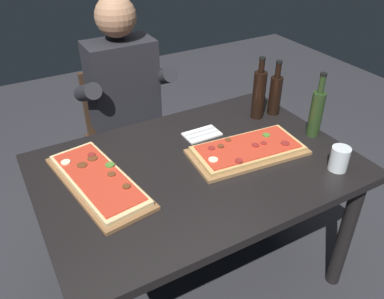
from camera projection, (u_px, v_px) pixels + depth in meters
ground_plane at (196, 273)px, 2.17m from camera, size 6.40×6.40×0.00m
dining_table at (197, 181)px, 1.82m from camera, size 1.40×0.96×0.74m
pizza_rectangular_front at (248, 150)px, 1.83m from camera, size 0.56×0.31×0.05m
pizza_rectangular_left at (98, 180)px, 1.63m from camera, size 0.32×0.61×0.05m
wine_bottle_dark at (275, 94)px, 2.11m from camera, size 0.07×0.07×0.30m
oil_bottle_amber at (259, 94)px, 2.06m from camera, size 0.07×0.07×0.34m
vinegar_bottle_green at (316, 112)px, 1.91m from camera, size 0.06×0.06×0.33m
tumbler_near_camera at (339, 160)px, 1.71m from camera, size 0.08×0.08×0.11m
napkin_cutlery_set at (202, 134)px, 1.97m from camera, size 0.18×0.11×0.01m
diner_chair at (124, 131)px, 2.51m from camera, size 0.44×0.44×0.87m
seated_diner at (127, 102)px, 2.28m from camera, size 0.53×0.41×1.33m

